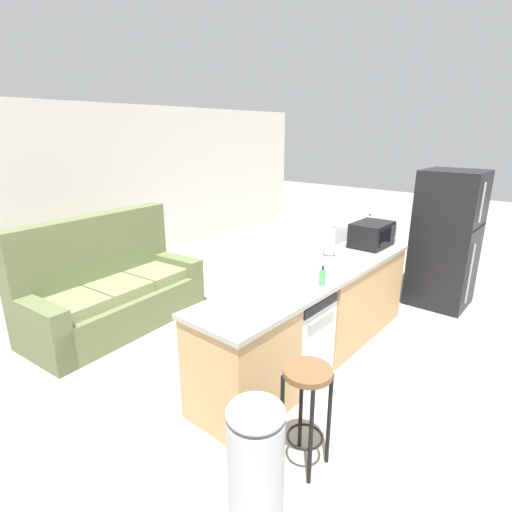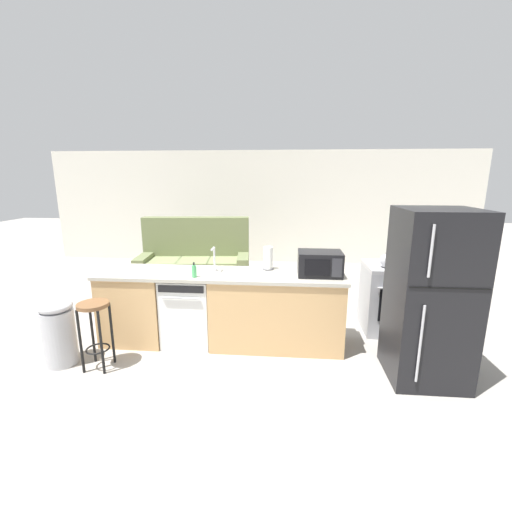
# 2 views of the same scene
# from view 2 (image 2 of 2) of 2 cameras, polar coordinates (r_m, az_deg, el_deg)

# --- Properties ---
(ground_plane) EXTENTS (24.00, 24.00, 0.00)m
(ground_plane) POSITION_cam_2_polar(r_m,az_deg,el_deg) (4.46, -7.63, -13.91)
(ground_plane) COLOR gray
(wall_back) EXTENTS (10.00, 0.06, 2.60)m
(wall_back) POSITION_cam_2_polar(r_m,az_deg,el_deg) (8.13, 0.64, 8.08)
(wall_back) COLOR silver
(wall_back) RESTS_ON ground_plane
(kitchen_counter) EXTENTS (2.94, 0.66, 0.90)m
(kitchen_counter) POSITION_cam_2_polar(r_m,az_deg,el_deg) (4.24, -4.60, -9.07)
(kitchen_counter) COLOR tan
(kitchen_counter) RESTS_ON ground_plane
(dishwasher) EXTENTS (0.58, 0.61, 0.84)m
(dishwasher) POSITION_cam_2_polar(r_m,az_deg,el_deg) (4.35, -11.05, -8.70)
(dishwasher) COLOR white
(dishwasher) RESTS_ON ground_plane
(stove_range) EXTENTS (0.76, 0.68, 0.90)m
(stove_range) POSITION_cam_2_polar(r_m,az_deg,el_deg) (4.90, 21.86, -6.50)
(stove_range) COLOR #A8AAB2
(stove_range) RESTS_ON ground_plane
(refrigerator) EXTENTS (0.72, 0.73, 1.73)m
(refrigerator) POSITION_cam_2_polar(r_m,az_deg,el_deg) (3.80, 27.07, -6.07)
(refrigerator) COLOR black
(refrigerator) RESTS_ON ground_plane
(microwave) EXTENTS (0.50, 0.37, 0.28)m
(microwave) POSITION_cam_2_polar(r_m,az_deg,el_deg) (4.01, 10.59, -1.23)
(microwave) COLOR black
(microwave) RESTS_ON kitchen_counter
(sink_faucet) EXTENTS (0.07, 0.18, 0.30)m
(sink_faucet) POSITION_cam_2_polar(r_m,az_deg,el_deg) (4.14, -6.98, -0.78)
(sink_faucet) COLOR silver
(sink_faucet) RESTS_ON kitchen_counter
(paper_towel_roll) EXTENTS (0.14, 0.14, 0.28)m
(paper_towel_roll) POSITION_cam_2_polar(r_m,az_deg,el_deg) (4.19, 2.05, -0.42)
(paper_towel_roll) COLOR #4C4C51
(paper_towel_roll) RESTS_ON kitchen_counter
(soap_bottle) EXTENTS (0.06, 0.06, 0.18)m
(soap_bottle) POSITION_cam_2_polar(r_m,az_deg,el_deg) (3.94, -10.27, -2.48)
(soap_bottle) COLOR #4CB266
(soap_bottle) RESTS_ON kitchen_counter
(kettle) EXTENTS (0.21, 0.17, 0.19)m
(kettle) POSITION_cam_2_polar(r_m,az_deg,el_deg) (4.59, 20.89, -0.75)
(kettle) COLOR #B2B2B7
(kettle) RESTS_ON stove_range
(bar_stool) EXTENTS (0.32, 0.32, 0.74)m
(bar_stool) POSITION_cam_2_polar(r_m,az_deg,el_deg) (4.03, -25.29, -9.82)
(bar_stool) COLOR brown
(bar_stool) RESTS_ON ground_plane
(trash_bin) EXTENTS (0.35, 0.35, 0.74)m
(trash_bin) POSITION_cam_2_polar(r_m,az_deg,el_deg) (4.36, -30.04, -10.83)
(trash_bin) COLOR #B7B7BC
(trash_bin) RESTS_ON ground_plane
(couch) EXTENTS (2.08, 1.09, 1.27)m
(couch) POSITION_cam_2_polar(r_m,az_deg,el_deg) (6.53, -10.04, -1.48)
(couch) COLOR #667047
(couch) RESTS_ON ground_plane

